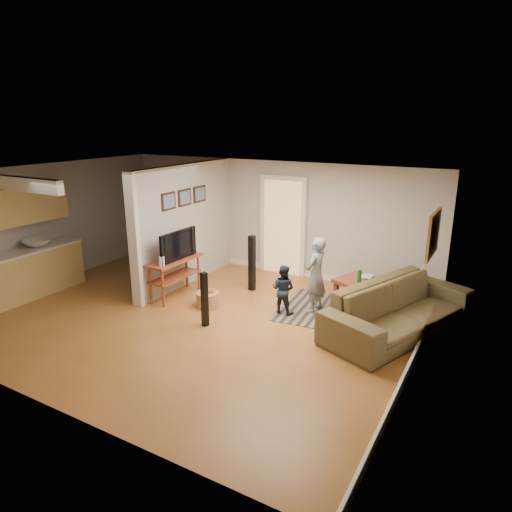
# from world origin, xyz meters

# --- Properties ---
(ground) EXTENTS (7.50, 7.50, 0.00)m
(ground) POSITION_xyz_m (0.00, 0.00, 0.00)
(ground) COLOR brown
(ground) RESTS_ON ground
(room_shell) EXTENTS (7.54, 6.02, 2.52)m
(room_shell) POSITION_xyz_m (-1.07, 0.43, 1.46)
(room_shell) COLOR beige
(room_shell) RESTS_ON ground
(area_rug) EXTENTS (2.46, 1.90, 0.01)m
(area_rug) POSITION_xyz_m (2.29, 1.45, 0.01)
(area_rug) COLOR black
(area_rug) RESTS_ON ground
(sofa) EXTENTS (2.06, 3.02, 0.82)m
(sofa) POSITION_xyz_m (3.30, 1.16, 0.00)
(sofa) COLOR #4F4227
(sofa) RESTS_ON ground
(coffee_table) EXTENTS (1.46, 1.15, 0.76)m
(coffee_table) POSITION_xyz_m (2.66, 1.87, 0.39)
(coffee_table) COLOR brown
(coffee_table) RESTS_ON ground
(tv_console) EXTENTS (0.49, 1.24, 1.06)m
(tv_console) POSITION_xyz_m (-0.87, 0.60, 0.71)
(tv_console) COLOR brown
(tv_console) RESTS_ON ground
(speaker_left) EXTENTS (0.12, 0.12, 0.95)m
(speaker_left) POSITION_xyz_m (0.40, -0.20, 0.48)
(speaker_left) COLOR black
(speaker_left) RESTS_ON ground
(speaker_right) EXTENTS (0.12, 0.12, 1.15)m
(speaker_right) POSITION_xyz_m (0.25, 1.65, 0.57)
(speaker_right) COLOR black
(speaker_right) RESTS_ON ground
(toy_basket) EXTENTS (0.43, 0.43, 0.38)m
(toy_basket) POSITION_xyz_m (-0.03, 0.49, 0.16)
(toy_basket) COLOR #A07445
(toy_basket) RESTS_ON ground
(child) EXTENTS (0.39, 0.54, 1.39)m
(child) POSITION_xyz_m (1.77, 1.30, 0.00)
(child) COLOR gray
(child) RESTS_ON ground
(toddler) EXTENTS (0.44, 0.35, 0.91)m
(toddler) POSITION_xyz_m (1.31, 0.93, 0.00)
(toddler) COLOR #1B2338
(toddler) RESTS_ON ground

